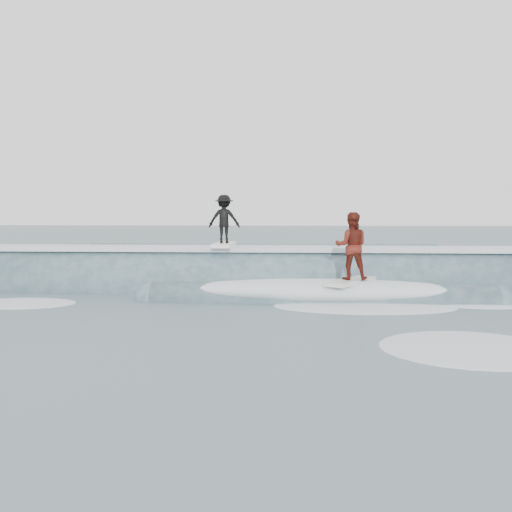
{
  "coord_description": "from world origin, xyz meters",
  "views": [
    {
      "loc": [
        1.03,
        -14.08,
        2.37
      ],
      "look_at": [
        0.0,
        2.04,
        1.1
      ],
      "focal_mm": 40.0,
      "sensor_mm": 36.0,
      "label": 1
    }
  ],
  "objects": [
    {
      "name": "surfer_red",
      "position": [
        2.57,
        0.84,
        1.38
      ],
      "size": [
        1.51,
        1.99,
        1.86
      ],
      "color": "silver",
      "rests_on": "ground"
    },
    {
      "name": "whitewater",
      "position": [
        1.01,
        -0.61,
        0.0
      ],
      "size": [
        16.97,
        8.6,
        0.1
      ],
      "color": "silver",
      "rests_on": "ground"
    },
    {
      "name": "ground",
      "position": [
        0.0,
        0.0,
        0.0
      ],
      "size": [
        160.0,
        160.0,
        0.0
      ],
      "primitive_type": "plane",
      "color": "#3E575B",
      "rests_on": "ground"
    },
    {
      "name": "breaking_wave",
      "position": [
        0.18,
        2.82,
        0.04
      ],
      "size": [
        24.34,
        4.02,
        2.49
      ],
      "color": "#334F57",
      "rests_on": "ground"
    },
    {
      "name": "surfer_black",
      "position": [
        -1.03,
        3.04,
        2.04
      ],
      "size": [
        0.95,
        2.01,
        1.55
      ],
      "color": "white",
      "rests_on": "ground"
    },
    {
      "name": "far_swells",
      "position": [
        -1.77,
        17.65,
        0.0
      ],
      "size": [
        40.2,
        8.65,
        0.8
      ],
      "color": "#334F57",
      "rests_on": "ground"
    }
  ]
}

